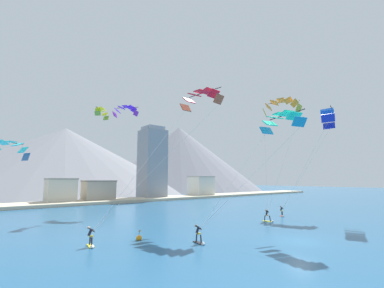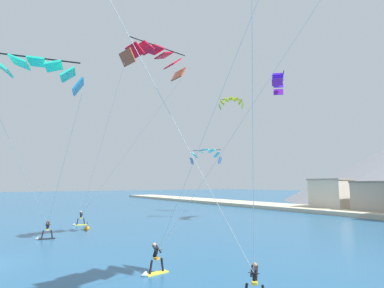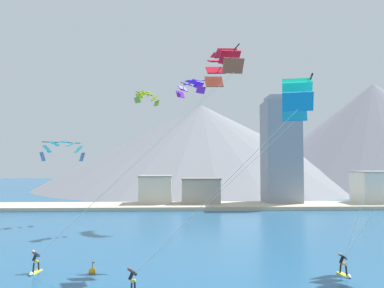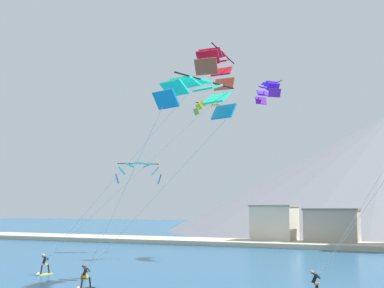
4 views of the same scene
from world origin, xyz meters
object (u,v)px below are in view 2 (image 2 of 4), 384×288
(kitesurfer_near_trail, at_px, (79,220))
(parafoil_kite_distant_mid_solo, at_px, (231,102))
(kitesurfer_near_lead, at_px, (153,264))
(parafoil_kite_near_trail, at_px, (154,58))
(parafoil_kite_distant_high_outer, at_px, (278,81))
(race_marker_buoy, at_px, (87,228))
(kitesurfer_mid_center, at_px, (45,233))
(parafoil_kite_distant_low_drift, at_px, (206,155))
(parafoil_kite_mid_center, at_px, (37,72))

(kitesurfer_near_trail, bearing_deg, parafoil_kite_distant_mid_solo, 70.29)
(kitesurfer_near_lead, distance_m, kitesurfer_near_trail, 23.78)
(parafoil_kite_distant_mid_solo, bearing_deg, parafoil_kite_near_trail, -64.96)
(kitesurfer_near_trail, height_order, parafoil_kite_distant_high_outer, parafoil_kite_distant_high_outer)
(kitesurfer_near_trail, distance_m, race_marker_buoy, 4.54)
(kitesurfer_mid_center, bearing_deg, parafoil_kite_distant_mid_solo, 92.59)
(parafoil_kite_distant_mid_solo, height_order, race_marker_buoy, parafoil_kite_distant_mid_solo)
(parafoil_kite_near_trail, bearing_deg, parafoil_kite_distant_high_outer, 95.45)
(kitesurfer_near_lead, distance_m, parafoil_kite_distant_mid_solo, 31.79)
(kitesurfer_near_lead, height_order, kitesurfer_near_trail, kitesurfer_near_trail)
(kitesurfer_near_lead, bearing_deg, kitesurfer_near_trail, 176.08)
(kitesurfer_near_trail, bearing_deg, kitesurfer_near_lead, -3.92)
(parafoil_kite_distant_high_outer, distance_m, parafoil_kite_distant_mid_solo, 7.29)
(kitesurfer_near_lead, relative_size, kitesurfer_near_trail, 0.98)
(parafoil_kite_distant_low_drift, height_order, race_marker_buoy, parafoil_kite_distant_low_drift)
(kitesurfer_mid_center, distance_m, parafoil_kite_distant_mid_solo, 29.84)
(kitesurfer_near_trail, height_order, kitesurfer_mid_center, kitesurfer_near_trail)
(race_marker_buoy, bearing_deg, parafoil_kite_mid_center, -28.72)
(parafoil_kite_mid_center, xyz_separation_m, parafoil_kite_distant_mid_solo, (-11.18, 27.28, 4.81))
(parafoil_kite_distant_mid_solo, bearing_deg, kitesurfer_near_lead, -51.71)
(parafoil_kite_mid_center, height_order, race_marker_buoy, parafoil_kite_mid_center)
(parafoil_kite_distant_low_drift, height_order, parafoil_kite_distant_mid_solo, parafoil_kite_distant_mid_solo)
(kitesurfer_near_lead, bearing_deg, race_marker_buoy, 175.85)
(kitesurfer_mid_center, xyz_separation_m, parafoil_kite_near_trail, (6.81, 7.66, 16.66))
(parafoil_kite_distant_high_outer, height_order, race_marker_buoy, parafoil_kite_distant_high_outer)
(kitesurfer_mid_center, bearing_deg, kitesurfer_near_trail, 147.98)
(parafoil_kite_distant_low_drift, bearing_deg, parafoil_kite_distant_high_outer, -2.06)
(kitesurfer_mid_center, height_order, parafoil_kite_distant_low_drift, parafoil_kite_distant_low_drift)
(kitesurfer_near_trail, bearing_deg, kitesurfer_mid_center, -32.02)
(parafoil_kite_mid_center, bearing_deg, parafoil_kite_near_trail, 107.53)
(parafoil_kite_distant_mid_solo, relative_size, race_marker_buoy, 3.41)
(kitesurfer_near_lead, relative_size, parafoil_kite_distant_low_drift, 0.31)
(race_marker_buoy, bearing_deg, parafoil_kite_distant_high_outer, 70.09)
(parafoil_kite_distant_low_drift, distance_m, race_marker_buoy, 27.91)
(parafoil_kite_near_trail, bearing_deg, parafoil_kite_distant_low_drift, 133.45)
(kitesurfer_near_lead, bearing_deg, parafoil_kite_distant_low_drift, 138.65)
(parafoil_kite_distant_high_outer, distance_m, race_marker_buoy, 31.51)
(parafoil_kite_mid_center, xyz_separation_m, parafoil_kite_distant_high_outer, (-5.22, 30.86, 6.98))
(kitesurfer_mid_center, height_order, parafoil_kite_mid_center, parafoil_kite_mid_center)
(parafoil_kite_distant_low_drift, bearing_deg, parafoil_kite_distant_mid_solo, -19.19)
(kitesurfer_near_lead, relative_size, parafoil_kite_distant_high_outer, 0.37)
(kitesurfer_near_trail, relative_size, parafoil_kite_distant_high_outer, 0.37)
(parafoil_kite_distant_high_outer, height_order, parafoil_kite_distant_mid_solo, parafoil_kite_distant_high_outer)
(parafoil_kite_distant_high_outer, bearing_deg, kitesurfer_mid_center, -99.76)
(parafoil_kite_distant_low_drift, xyz_separation_m, parafoil_kite_distant_mid_solo, (12.16, -4.23, 6.76))
(kitesurfer_mid_center, relative_size, parafoil_kite_distant_high_outer, 0.37)
(parafoil_kite_near_trail, relative_size, race_marker_buoy, 16.50)
(parafoil_kite_mid_center, bearing_deg, parafoil_kite_distant_mid_solo, 112.29)
(parafoil_kite_distant_low_drift, bearing_deg, kitesurfer_near_lead, -41.35)
(kitesurfer_near_lead, height_order, parafoil_kite_near_trail, parafoil_kite_near_trail)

